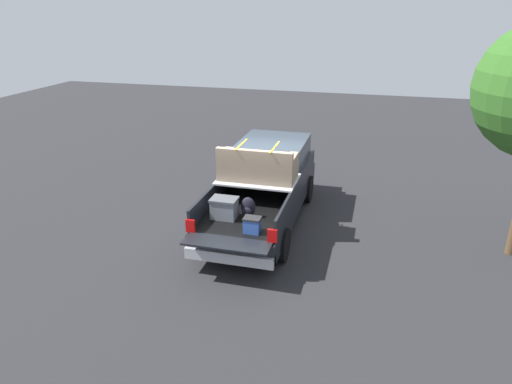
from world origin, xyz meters
name	(u,v)px	position (x,y,z in m)	size (l,w,h in m)	color
ground_plane	(262,222)	(0.00, 0.00, 0.00)	(40.00, 40.00, 0.00)	#262628
pickup_truck	(266,183)	(0.38, 0.00, 0.96)	(6.05, 2.06, 2.23)	black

